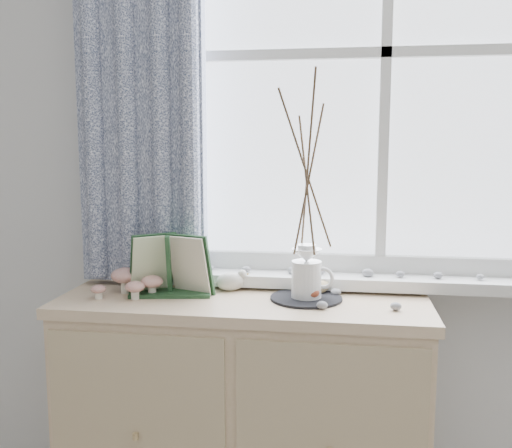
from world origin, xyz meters
name	(u,v)px	position (x,y,z in m)	size (l,w,h in m)	color
sideboard	(243,420)	(-0.15, 1.75, 0.43)	(1.20, 0.45, 0.85)	beige
botanical_book	(167,265)	(-0.39, 1.72, 0.96)	(0.30, 0.13, 0.21)	#1E3F22
toadstool_cluster	(131,281)	(-0.52, 1.72, 0.90)	(0.22, 0.15, 0.09)	silver
wooden_eggs	(304,288)	(0.05, 1.81, 0.87)	(0.16, 0.17, 0.06)	tan
songbird_figurine	(231,280)	(-0.21, 1.83, 0.89)	(0.13, 0.06, 0.07)	beige
crocheted_doily	(306,298)	(0.06, 1.76, 0.85)	(0.23, 0.23, 0.01)	black
twig_pitcher	(308,170)	(0.06, 1.76, 1.27)	(0.31, 0.31, 0.73)	white
sideboard_pebbles	(351,301)	(0.20, 1.71, 0.86)	(0.25, 0.19, 0.02)	gray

